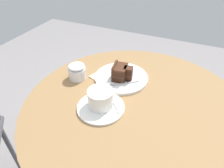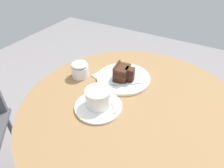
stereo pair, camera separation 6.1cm
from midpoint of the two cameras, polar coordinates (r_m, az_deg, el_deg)
name	(u,v)px [view 1 (the left image)]	position (r m, az deg, el deg)	size (l,w,h in m)	color
cafe_table	(134,125)	(0.81, 4.18, -11.67)	(0.83, 0.83, 0.71)	olive
saucer	(101,107)	(0.72, -5.68, -6.73)	(0.17, 0.17, 0.01)	white
coffee_cup	(101,98)	(0.70, -5.78, -3.99)	(0.12, 0.09, 0.07)	white
teaspoon	(116,106)	(0.71, -1.36, -6.49)	(0.07, 0.07, 0.00)	#B7B7BC
cake_plate	(121,77)	(0.85, 0.62, 1.82)	(0.23, 0.23, 0.01)	white
cake_slice	(121,72)	(0.82, 0.44, 3.25)	(0.08, 0.08, 0.07)	#381E14
fork	(118,85)	(0.80, -0.60, -0.31)	(0.11, 0.12, 0.00)	#B7B7BC
napkin	(115,78)	(0.86, -1.04, 1.81)	(0.23, 0.23, 0.00)	beige
sugar_pot	(77,71)	(0.86, -12.01, 3.53)	(0.07, 0.07, 0.07)	white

